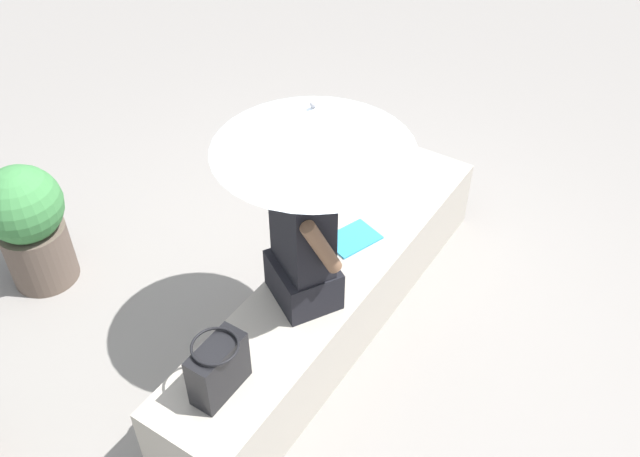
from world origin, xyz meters
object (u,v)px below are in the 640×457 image
(magazine, at_px, (352,238))
(planter_far, at_px, (29,223))
(person_seated, at_px, (302,237))
(parasol, at_px, (313,128))
(handbag_black, at_px, (218,368))

(magazine, xyz_separation_m, planter_far, (0.87, -1.63, -0.03))
(person_seated, height_order, parasol, parasol)
(parasol, height_order, planter_far, parasol)
(person_seated, bearing_deg, handbag_black, 1.17)
(magazine, bearing_deg, handbag_black, 20.73)
(person_seated, height_order, magazine, person_seated)
(planter_far, bearing_deg, person_seated, 102.75)
(handbag_black, height_order, magazine, handbag_black)
(parasol, relative_size, planter_far, 1.35)
(person_seated, xyz_separation_m, magazine, (-0.50, -0.01, -0.38))
(magazine, bearing_deg, parasol, 21.20)
(person_seated, xyz_separation_m, handbag_black, (0.66, 0.01, -0.24))
(parasol, distance_m, magazine, 1.00)
(handbag_black, distance_m, planter_far, 1.69)
(parasol, distance_m, handbag_black, 1.09)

